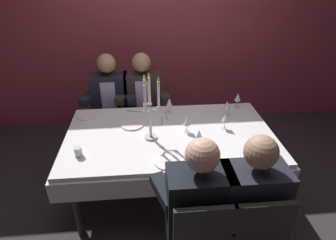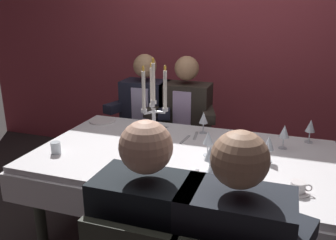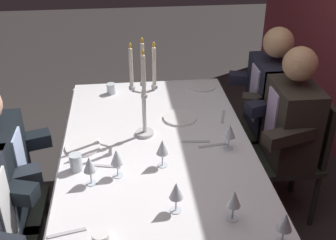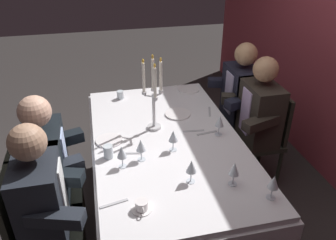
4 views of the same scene
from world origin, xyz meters
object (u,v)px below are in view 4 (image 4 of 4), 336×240
Objects in this scene: wine_glass_4 at (173,137)px; water_tumbler_0 at (120,95)px; seated_diner_0 at (242,94)px; wine_glass_0 at (274,183)px; dining_table at (167,151)px; seated_diner_1 at (260,112)px; wine_glass_1 at (220,122)px; wine_glass_2 at (234,169)px; dinner_plate_0 at (109,140)px; wine_glass_5 at (191,167)px; coffee_cup_0 at (142,206)px; seated_diner_2 at (45,163)px; candelabra at (153,97)px; water_tumbler_1 at (108,152)px; wine_glass_6 at (122,152)px; seated_diner_3 at (40,198)px; dinner_plate_2 at (188,89)px; dinner_plate_1 at (178,114)px.

wine_glass_4 is 0.97m from water_tumbler_0.
seated_diner_0 is (0.15, 1.16, -0.04)m from water_tumbler_0.
dining_table is at bearing -149.09° from wine_glass_0.
wine_glass_4 is 0.97m from seated_diner_1.
wine_glass_4 is at bearing -72.49° from wine_glass_1.
wine_glass_2 is (0.60, 0.29, 0.23)m from dining_table.
wine_glass_2 is (0.67, 0.72, 0.11)m from dinner_plate_0.
wine_glass_4 is 0.37m from wine_glass_5.
coffee_cup_0 is (1.47, -0.03, -0.01)m from water_tumbler_0.
seated_diner_2 is (0.17, -0.45, -0.01)m from dinner_plate_0.
wine_glass_0 is at bearing 29.10° from candelabra.
dinner_plate_0 is 0.48m from seated_diner_2.
water_tumbler_1 is at bearing -74.08° from seated_diner_1.
water_tumbler_1 is at bearing -146.73° from wine_glass_6.
seated_diner_2 reaches higher than wine_glass_5.
wine_glass_1 and wine_glass_2 have the same top height.
seated_diner_3 is (0.32, -0.43, -0.05)m from water_tumbler_1.
dinner_plate_0 is 1.23× the size of wine_glass_0.
water_tumbler_1 is 0.08× the size of seated_diner_2.
dinner_plate_0 is 0.96× the size of dinner_plate_2.
wine_glass_2 is 1.19m from seated_diner_3.
dinner_plate_0 is at bearing -98.27° from dining_table.
wine_glass_6 is 0.56m from seated_diner_3.
dining_table is 0.28m from wine_glass_4.
seated_diner_1 is at bearing 105.92° from water_tumbler_1.
water_tumbler_0 is at bearing 153.65° from seated_diner_3.
candelabra is at bearing -171.63° from wine_glass_5.
dining_table is at bearing -74.90° from seated_diner_1.
seated_diner_2 is (0.07, -1.29, -0.12)m from wine_glass_1.
candelabra is 0.72m from wine_glass_5.
dining_table is 0.92m from seated_diner_1.
coffee_cup_0 is at bearing -15.33° from candelabra.
candelabra reaches higher than wine_glass_5.
dinner_plate_1 is 0.62m from water_tumbler_0.
dinner_plate_2 is 1.28× the size of wine_glass_5.
seated_diner_0 is at bearing 163.07° from wine_glass_0.
wine_glass_2 is (0.78, 0.35, -0.16)m from candelabra.
wine_glass_6 reaches higher than dining_table.
dinner_plate_2 is 2.75× the size of water_tumbler_0.
wine_glass_1 is 0.41m from wine_glass_4.
seated_diner_2 reaches higher than wine_glass_6.
candelabra reaches higher than wine_glass_0.
seated_diner_0 and seated_diner_2 have the same top height.
seated_diner_3 is (0.52, -0.45, -0.01)m from dinner_plate_0.
wine_glass_0 is (1.12, 0.29, 0.11)m from dinner_plate_1.
dinner_plate_0 is 0.16× the size of seated_diner_1.
water_tumbler_0 is 1.38m from seated_diner_3.
water_tumbler_0 is at bearing 178.77° from coffee_cup_0.
candelabra is 0.49× the size of seated_diner_3.
wine_glass_0 reaches higher than water_tumbler_1.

